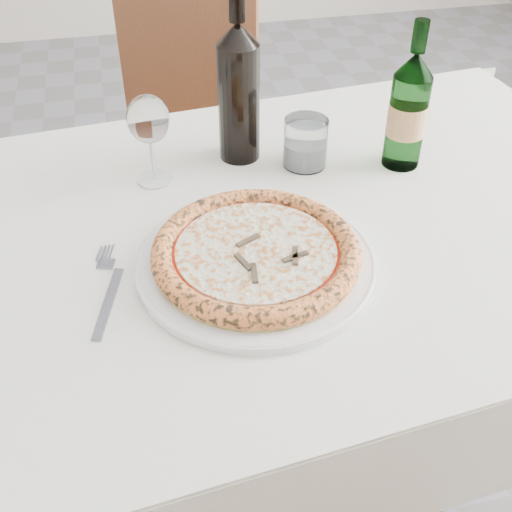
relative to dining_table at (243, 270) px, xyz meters
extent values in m
cube|color=slate|center=(-0.10, 0.01, -0.68)|extent=(5.00, 6.00, 0.02)
cube|color=brown|center=(0.00, 0.00, 0.06)|extent=(1.44, 0.92, 0.04)
cube|color=white|center=(0.00, 0.00, 0.09)|extent=(1.51, 0.98, 0.01)
cube|color=white|center=(0.00, 0.42, -0.03)|extent=(1.43, 0.01, 0.22)
cube|color=white|center=(0.00, -0.42, -0.03)|extent=(1.43, 0.01, 0.22)
cylinder|color=brown|center=(0.63, 0.33, -0.31)|extent=(0.06, 0.06, 0.71)
cube|color=brown|center=(-0.03, 0.71, -0.22)|extent=(0.48, 0.48, 0.04)
cube|color=brown|center=(0.03, 0.87, 0.03)|extent=(0.36, 0.17, 0.46)
cylinder|color=brown|center=(0.18, 0.80, -0.45)|extent=(0.04, 0.04, 0.43)
cylinder|color=brown|center=(0.06, 0.50, -0.45)|extent=(0.04, 0.04, 0.43)
cylinder|color=brown|center=(-0.12, 0.92, -0.45)|extent=(0.04, 0.04, 0.43)
cylinder|color=brown|center=(-0.24, 0.62, -0.45)|extent=(0.04, 0.04, 0.43)
cylinder|color=white|center=(0.00, -0.10, 0.10)|extent=(0.35, 0.35, 0.01)
torus|color=white|center=(0.00, -0.10, 0.10)|extent=(0.35, 0.35, 0.01)
cylinder|color=#E4C766|center=(0.00, -0.10, 0.11)|extent=(0.30, 0.30, 0.01)
torus|color=orange|center=(0.00, -0.10, 0.12)|extent=(0.30, 0.30, 0.03)
cylinder|color=#AE1707|center=(0.00, -0.10, 0.12)|extent=(0.25, 0.25, 0.00)
cylinder|color=#FFF6CF|center=(0.00, -0.10, 0.12)|extent=(0.23, 0.23, 0.00)
cube|color=#4A3D2D|center=(0.03, -0.10, 0.12)|extent=(0.04, 0.01, 0.00)
cube|color=#4A3D2D|center=(0.01, -0.05, 0.12)|extent=(0.02, 0.04, 0.00)
cube|color=#4A3D2D|center=(-0.05, -0.06, 0.12)|extent=(0.04, 0.03, 0.00)
cube|color=#4A3D2D|center=(-0.03, -0.12, 0.12)|extent=(0.04, 0.03, 0.00)
cube|color=#4A3D2D|center=(0.02, -0.15, 0.12)|extent=(0.02, 0.04, 0.00)
cube|color=gray|center=(-0.21, -0.13, 0.09)|extent=(0.05, 0.14, 0.00)
cube|color=gray|center=(-0.21, -0.05, 0.09)|extent=(0.03, 0.03, 0.00)
cylinder|color=gray|center=(-0.22, -0.02, 0.09)|extent=(0.00, 0.03, 0.00)
cylinder|color=gray|center=(-0.22, -0.02, 0.09)|extent=(0.00, 0.03, 0.00)
cylinder|color=gray|center=(-0.21, -0.02, 0.09)|extent=(0.00, 0.03, 0.00)
cylinder|color=gray|center=(-0.21, -0.02, 0.09)|extent=(0.00, 0.03, 0.00)
cylinder|color=silver|center=(-0.12, 0.17, 0.09)|extent=(0.06, 0.06, 0.00)
cylinder|color=silver|center=(-0.12, 0.17, 0.13)|extent=(0.01, 0.01, 0.08)
ellipsoid|color=silver|center=(-0.12, 0.17, 0.21)|extent=(0.07, 0.07, 0.08)
cylinder|color=silver|center=(0.15, 0.16, 0.13)|extent=(0.08, 0.08, 0.09)
cylinder|color=silver|center=(0.15, 0.16, 0.11)|extent=(0.07, 0.07, 0.04)
cylinder|color=#427644|center=(0.32, 0.13, 0.17)|extent=(0.07, 0.07, 0.17)
cone|color=#427644|center=(0.32, 0.13, 0.28)|extent=(0.07, 0.07, 0.04)
cylinder|color=#427644|center=(0.32, 0.13, 0.32)|extent=(0.02, 0.02, 0.05)
cylinder|color=#F6D281|center=(0.32, 0.13, 0.18)|extent=(0.07, 0.07, 0.06)
cylinder|color=black|center=(0.04, 0.22, 0.19)|extent=(0.07, 0.07, 0.21)
cone|color=black|center=(0.04, 0.22, 0.32)|extent=(0.07, 0.07, 0.04)
cylinder|color=black|center=(0.04, 0.22, 0.36)|extent=(0.03, 0.03, 0.05)
camera|label=1|loc=(-0.16, -0.80, 0.69)|focal=45.00mm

